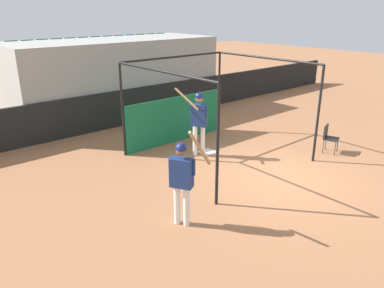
# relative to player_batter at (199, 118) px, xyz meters

# --- Properties ---
(ground_plane) EXTENTS (60.00, 60.00, 0.00)m
(ground_plane) POSITION_rel_player_batter_xyz_m (0.56, -2.52, -1.14)
(ground_plane) COLOR #9E6642
(outfield_wall) EXTENTS (24.00, 0.12, 1.30)m
(outfield_wall) POSITION_rel_player_batter_xyz_m (0.56, 4.05, -0.49)
(outfield_wall) COLOR black
(outfield_wall) RESTS_ON ground
(bleacher_section) EXTENTS (8.15, 3.20, 2.98)m
(bleacher_section) POSITION_rel_player_batter_xyz_m (0.56, 5.71, 0.35)
(bleacher_section) COLOR #9E9E99
(bleacher_section) RESTS_ON ground
(batting_cage) EXTENTS (3.89, 3.92, 2.73)m
(batting_cage) POSITION_rel_player_batter_xyz_m (0.26, 0.77, 0.05)
(batting_cage) COLOR black
(batting_cage) RESTS_ON ground
(home_plate) EXTENTS (0.44, 0.44, 0.02)m
(home_plate) POSITION_rel_player_batter_xyz_m (0.36, -0.00, -1.13)
(home_plate) COLOR white
(home_plate) RESTS_ON ground
(player_batter) EXTENTS (0.75, 0.75, 2.02)m
(player_batter) POSITION_rel_player_batter_xyz_m (0.00, 0.00, 0.00)
(player_batter) COLOR white
(player_batter) RESTS_ON ground
(player_waiting) EXTENTS (0.66, 0.65, 2.07)m
(player_waiting) POSITION_rel_player_batter_xyz_m (-2.73, -2.60, -0.09)
(player_waiting) COLOR white
(player_waiting) RESTS_ON ground
(folding_chair) EXTENTS (0.50, 0.50, 0.84)m
(folding_chair) POSITION_rel_player_batter_xyz_m (3.09, -2.34, -0.63)
(folding_chair) COLOR black
(folding_chair) RESTS_ON ground
(baseball) EXTENTS (0.07, 0.07, 0.07)m
(baseball) POSITION_rel_player_batter_xyz_m (-0.67, -0.43, -1.11)
(baseball) COLOR white
(baseball) RESTS_ON ground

